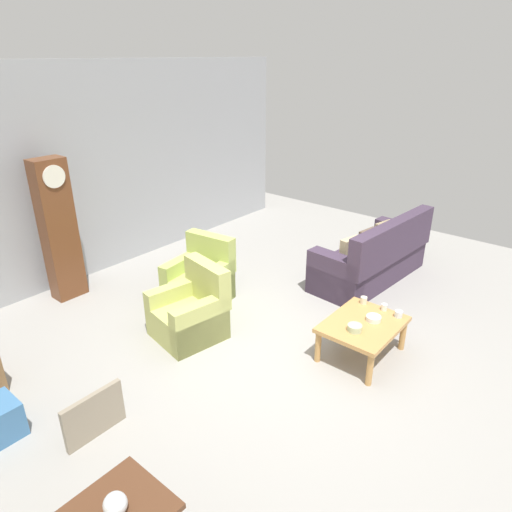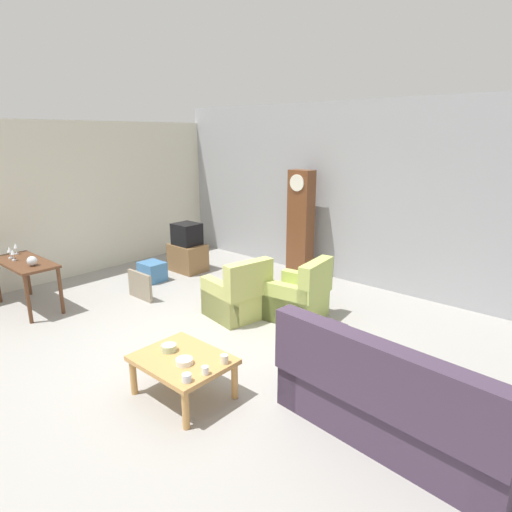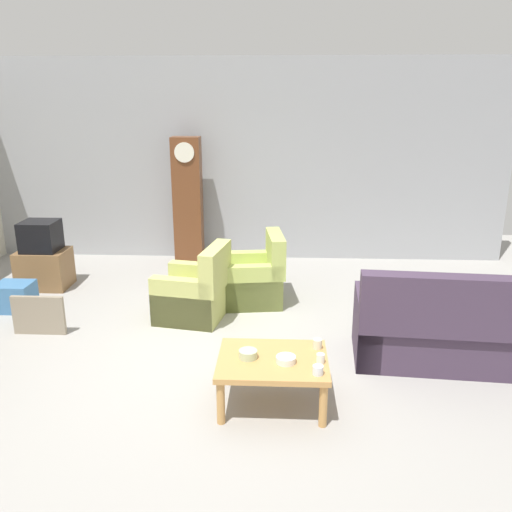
{
  "view_description": "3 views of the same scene",
  "coord_description": "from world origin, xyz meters",
  "views": [
    {
      "loc": [
        -3.7,
        -2.78,
        3.26
      ],
      "look_at": [
        0.37,
        0.61,
        0.92
      ],
      "focal_mm": 32.12,
      "sensor_mm": 36.0,
      "label": 1
    },
    {
      "loc": [
        3.7,
        -3.32,
        2.65
      ],
      "look_at": [
        -0.09,
        0.98,
        1.01
      ],
      "focal_mm": 30.18,
      "sensor_mm": 36.0,
      "label": 2
    },
    {
      "loc": [
        0.58,
        -5.0,
        2.66
      ],
      "look_at": [
        0.31,
        0.6,
        0.92
      ],
      "focal_mm": 37.16,
      "sensor_mm": 36.0,
      "label": 3
    }
  ],
  "objects": [
    {
      "name": "ground_plane",
      "position": [
        0.0,
        0.0,
        0.0
      ],
      "size": [
        10.4,
        10.4,
        0.0
      ],
      "primitive_type": "plane",
      "color": "#999691"
    },
    {
      "name": "garage_door_wall",
      "position": [
        0.0,
        3.6,
        1.6
      ],
      "size": [
        8.4,
        0.16,
        3.2
      ],
      "primitive_type": "cube",
      "color": "#9EA0A5",
      "rests_on": "ground_plane"
    },
    {
      "name": "couch_floral",
      "position": [
        2.42,
        -0.04,
        0.36
      ],
      "size": [
        2.16,
        1.04,
        1.04
      ],
      "color": "#423347",
      "rests_on": "ground_plane"
    },
    {
      "name": "armchair_olive_near",
      "position": [
        -0.45,
        0.99,
        0.31
      ],
      "size": [
        0.91,
        0.89,
        0.92
      ],
      "color": "#B7BC66",
      "rests_on": "ground_plane"
    },
    {
      "name": "armchair_olive_far",
      "position": [
        0.25,
        1.54,
        0.31
      ],
      "size": [
        0.88,
        0.86,
        0.92
      ],
      "color": "#B0C05F",
      "rests_on": "ground_plane"
    },
    {
      "name": "coffee_table_wood",
      "position": [
        0.53,
        -0.86,
        0.38
      ],
      "size": [
        0.96,
        0.76,
        0.44
      ],
      "color": "tan",
      "rests_on": "ground_plane"
    },
    {
      "name": "grandfather_clock",
      "position": [
        -0.88,
        3.14,
        1.01
      ],
      "size": [
        0.44,
        0.3,
        2.02
      ],
      "color": "brown",
      "rests_on": "ground_plane"
    },
    {
      "name": "tv_stand_cabinet",
      "position": [
        -2.75,
        1.95,
        0.27
      ],
      "size": [
        0.68,
        0.52,
        0.54
      ],
      "primitive_type": "cube",
      "color": "brown",
      "rests_on": "ground_plane"
    },
    {
      "name": "tv_crt",
      "position": [
        -2.75,
        1.95,
        0.75
      ],
      "size": [
        0.48,
        0.44,
        0.42
      ],
      "primitive_type": "cube",
      "color": "black",
      "rests_on": "tv_stand_cabinet"
    },
    {
      "name": "framed_picture_leaning",
      "position": [
        -2.16,
        0.43,
        0.23
      ],
      "size": [
        0.6,
        0.05,
        0.46
      ],
      "primitive_type": "cube",
      "color": "gray",
      "rests_on": "ground_plane"
    },
    {
      "name": "storage_box_blue",
      "position": [
        -2.78,
        1.11,
        0.18
      ],
      "size": [
        0.45,
        0.38,
        0.36
      ],
      "primitive_type": "cube",
      "color": "teal",
      "rests_on": "ground_plane"
    },
    {
      "name": "cup_white_porcelain",
      "position": [
        0.94,
        -0.91,
        0.48
      ],
      "size": [
        0.07,
        0.07,
        0.08
      ],
      "primitive_type": "cylinder",
      "color": "white",
      "rests_on": "coffee_table_wood"
    },
    {
      "name": "cup_blue_rimmed",
      "position": [
        0.9,
        -1.11,
        0.48
      ],
      "size": [
        0.09,
        0.09,
        0.08
      ],
      "primitive_type": "cylinder",
      "color": "silver",
      "rests_on": "coffee_table_wood"
    },
    {
      "name": "cup_cream_tall",
      "position": [
        0.93,
        -0.65,
        0.49
      ],
      "size": [
        0.08,
        0.08,
        0.09
      ],
      "primitive_type": "cylinder",
      "color": "beige",
      "rests_on": "coffee_table_wood"
    },
    {
      "name": "bowl_white_stacked",
      "position": [
        0.64,
        -0.93,
        0.47
      ],
      "size": [
        0.17,
        0.17,
        0.06
      ],
      "primitive_type": "cylinder",
      "color": "white",
      "rests_on": "coffee_table_wood"
    },
    {
      "name": "bowl_shallow_green",
      "position": [
        0.31,
        -0.86,
        0.48
      ],
      "size": [
        0.16,
        0.16,
        0.07
      ],
      "primitive_type": "cylinder",
      "color": "#B2C69E",
      "rests_on": "coffee_table_wood"
    }
  ]
}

